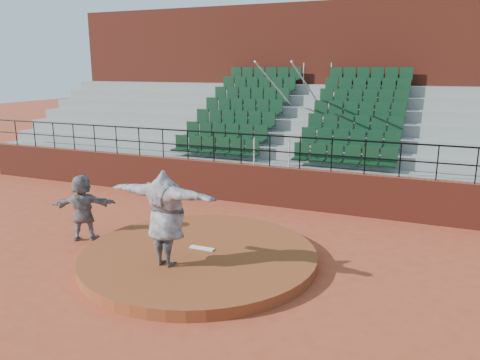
# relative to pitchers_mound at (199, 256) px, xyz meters

# --- Properties ---
(ground) EXTENTS (90.00, 90.00, 0.00)m
(ground) POSITION_rel_pitchers_mound_xyz_m (0.00, 0.00, -0.12)
(ground) COLOR #AA4126
(ground) RESTS_ON ground
(pitchers_mound) EXTENTS (5.50, 5.50, 0.25)m
(pitchers_mound) POSITION_rel_pitchers_mound_xyz_m (0.00, 0.00, 0.00)
(pitchers_mound) COLOR brown
(pitchers_mound) RESTS_ON ground
(pitching_rubber) EXTENTS (0.60, 0.15, 0.03)m
(pitching_rubber) POSITION_rel_pitchers_mound_xyz_m (0.00, 0.15, 0.14)
(pitching_rubber) COLOR white
(pitching_rubber) RESTS_ON pitchers_mound
(boundary_wall) EXTENTS (24.00, 0.30, 1.30)m
(boundary_wall) POSITION_rel_pitchers_mound_xyz_m (0.00, 5.00, 0.53)
(boundary_wall) COLOR maroon
(boundary_wall) RESTS_ON ground
(wall_railing) EXTENTS (24.04, 0.05, 1.03)m
(wall_railing) POSITION_rel_pitchers_mound_xyz_m (0.00, 5.00, 1.90)
(wall_railing) COLOR black
(wall_railing) RESTS_ON boundary_wall
(seating_deck) EXTENTS (24.00, 5.97, 4.63)m
(seating_deck) POSITION_rel_pitchers_mound_xyz_m (0.00, 8.65, 1.32)
(seating_deck) COLOR gray
(seating_deck) RESTS_ON ground
(press_box_facade) EXTENTS (24.00, 3.00, 7.10)m
(press_box_facade) POSITION_rel_pitchers_mound_xyz_m (0.00, 12.60, 3.43)
(press_box_facade) COLOR maroon
(press_box_facade) RESTS_ON ground
(pitcher) EXTENTS (2.63, 0.86, 2.11)m
(pitcher) POSITION_rel_pitchers_mound_xyz_m (-0.29, -0.92, 1.18)
(pitcher) COLOR black
(pitcher) RESTS_ON pitchers_mound
(fielder) EXTENTS (1.68, 1.23, 1.75)m
(fielder) POSITION_rel_pitchers_mound_xyz_m (-3.45, 0.13, 0.75)
(fielder) COLOR black
(fielder) RESTS_ON ground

